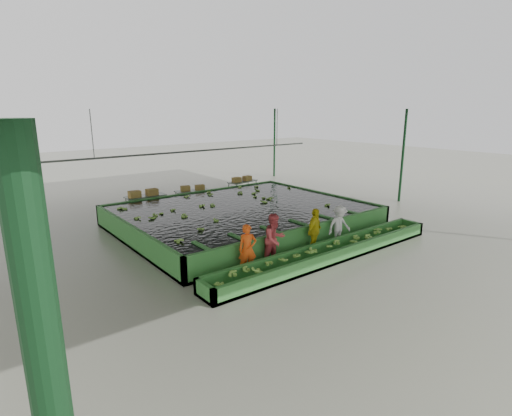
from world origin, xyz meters
TOP-DOWN VIEW (x-y plane):
  - ground at (0.00, 0.00)m, footprint 80.00×80.00m
  - shed_roof at (0.00, 0.00)m, footprint 20.00×22.00m
  - shed_posts at (0.00, 0.00)m, footprint 20.00×22.00m
  - flotation_tank at (0.00, 1.50)m, footprint 10.00×8.00m
  - tank_water at (0.00, 1.50)m, footprint 9.70×7.70m
  - sorting_trough at (0.00, -3.60)m, footprint 10.00×1.00m
  - cableway_rail at (0.00, 5.00)m, footprint 0.08×0.08m
  - rail_hanger_left at (-5.00, 5.00)m, footprint 0.04×0.04m
  - rail_hanger_right at (5.00, 5.00)m, footprint 0.04×0.04m
  - worker_a at (-2.91, -2.80)m, footprint 0.68×0.57m
  - worker_b at (-1.81, -2.80)m, footprint 0.88×0.70m
  - worker_c at (0.06, -2.80)m, footprint 1.03×0.70m
  - worker_d at (1.38, -2.80)m, footprint 1.07×0.73m
  - packing_table_left at (-2.43, 6.19)m, footprint 1.96×0.84m
  - packing_table_mid at (0.16, 6.16)m, footprint 1.88×0.95m
  - packing_table_right at (3.79, 6.65)m, footprint 1.97×1.07m
  - box_stack_left at (-2.56, 6.11)m, footprint 1.43×0.41m
  - box_stack_mid at (0.15, 6.12)m, footprint 1.29×0.70m
  - box_stack_right at (3.70, 6.60)m, footprint 1.29×0.41m
  - floating_bananas at (0.00, 2.30)m, footprint 8.57×5.84m
  - trough_bananas at (0.00, -3.60)m, footprint 9.62×0.64m

SIDE VIEW (x-z plane):
  - ground at x=0.00m, z-range 0.00..0.00m
  - sorting_trough at x=0.00m, z-range 0.00..0.50m
  - trough_bananas at x=0.00m, z-range 0.34..0.46m
  - packing_table_mid at x=0.16m, z-range 0.00..0.82m
  - packing_table_right at x=3.79m, z-range 0.00..0.85m
  - packing_table_left at x=-2.43m, z-range 0.00..0.88m
  - flotation_tank at x=0.00m, z-range 0.00..0.90m
  - worker_d at x=1.38m, z-range 0.00..1.53m
  - worker_a at x=-2.91m, z-range 0.00..1.57m
  - worker_c at x=0.06m, z-range 0.00..1.62m
  - box_stack_mid at x=0.15m, z-range 0.69..0.96m
  - box_stack_right at x=3.70m, z-range 0.71..0.99m
  - tank_water at x=0.00m, z-range 0.85..0.85m
  - floating_bananas at x=0.00m, z-range 0.79..0.91m
  - worker_b at x=-1.81m, z-range 0.00..1.74m
  - box_stack_left at x=-2.56m, z-range 0.73..1.03m
  - shed_posts at x=0.00m, z-range 0.00..5.00m
  - cableway_rail at x=0.00m, z-range -4.00..10.00m
  - rail_hanger_left at x=-5.00m, z-range 3.00..5.00m
  - rail_hanger_right at x=5.00m, z-range 3.00..5.00m
  - shed_roof at x=0.00m, z-range 4.98..5.02m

